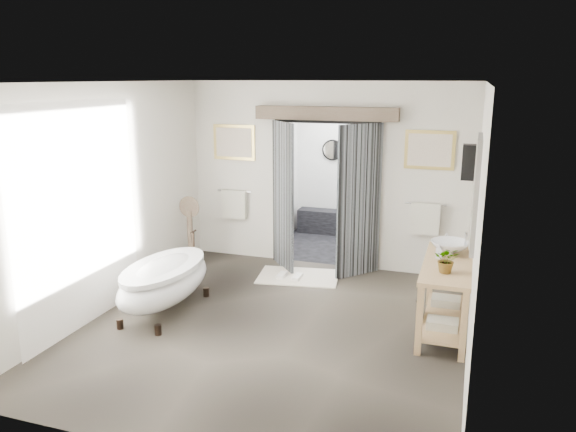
# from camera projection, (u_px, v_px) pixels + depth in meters

# --- Properties ---
(ground_plane) EXTENTS (5.00, 5.00, 0.00)m
(ground_plane) POSITION_uv_depth(u_px,v_px,m) (272.00, 327.00, 6.82)
(ground_plane) COLOR brown
(room_shell) EXTENTS (4.52, 5.02, 2.91)m
(room_shell) POSITION_uv_depth(u_px,v_px,m) (265.00, 178.00, 6.28)
(room_shell) COLOR beige
(room_shell) RESTS_ON ground_plane
(shower_room) EXTENTS (2.22, 2.01, 2.51)m
(shower_room) POSITION_uv_depth(u_px,v_px,m) (346.00, 192.00, 10.28)
(shower_room) COLOR black
(shower_room) RESTS_ON ground_plane
(back_wall_dressing) EXTENTS (3.82, 0.72, 2.52)m
(back_wall_dressing) POSITION_uv_depth(u_px,v_px,m) (323.00, 170.00, 8.58)
(back_wall_dressing) COLOR black
(back_wall_dressing) RESTS_ON ground_plane
(clawfoot_tub) EXTENTS (0.80, 1.78, 0.87)m
(clawfoot_tub) POSITION_uv_depth(u_px,v_px,m) (164.00, 280.00, 7.17)
(clawfoot_tub) COLOR black
(clawfoot_tub) RESTS_ON ground_plane
(vanity) EXTENTS (0.57, 1.60, 0.85)m
(vanity) POSITION_uv_depth(u_px,v_px,m) (444.00, 290.00, 6.63)
(vanity) COLOR tan
(vanity) RESTS_ON ground_plane
(pedestal_mirror) EXTENTS (0.34, 0.22, 1.16)m
(pedestal_mirror) POSITION_uv_depth(u_px,v_px,m) (190.00, 237.00, 8.84)
(pedestal_mirror) COLOR brown
(pedestal_mirror) RESTS_ON ground_plane
(rug) EXTENTS (1.31, 0.97, 0.01)m
(rug) POSITION_uv_depth(u_px,v_px,m) (298.00, 277.00, 8.52)
(rug) COLOR beige
(rug) RESTS_ON ground_plane
(slippers) EXTENTS (0.35, 0.27, 0.05)m
(slippers) POSITION_uv_depth(u_px,v_px,m) (290.00, 276.00, 8.44)
(slippers) COLOR white
(slippers) RESTS_ON rug
(basin) EXTENTS (0.57, 0.57, 0.16)m
(basin) POSITION_uv_depth(u_px,v_px,m) (450.00, 247.00, 6.85)
(basin) COLOR white
(basin) RESTS_ON vanity
(plant) EXTENTS (0.27, 0.24, 0.30)m
(plant) POSITION_uv_depth(u_px,v_px,m) (447.00, 260.00, 6.17)
(plant) COLOR gray
(plant) RESTS_ON vanity
(soap_bottle_a) EXTENTS (0.08, 0.08, 0.17)m
(soap_bottle_a) POSITION_uv_depth(u_px,v_px,m) (439.00, 251.00, 6.69)
(soap_bottle_a) COLOR gray
(soap_bottle_a) RESTS_ON vanity
(soap_bottle_b) EXTENTS (0.15, 0.15, 0.15)m
(soap_bottle_b) POSITION_uv_depth(u_px,v_px,m) (446.00, 239.00, 7.22)
(soap_bottle_b) COLOR gray
(soap_bottle_b) RESTS_ON vanity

